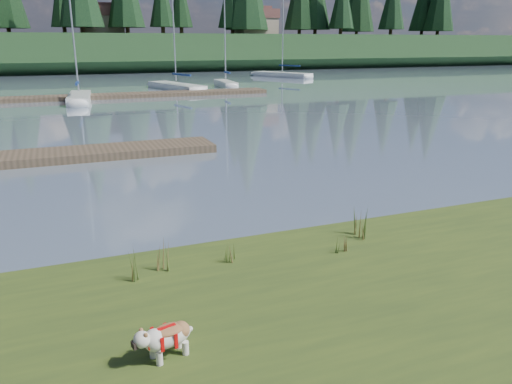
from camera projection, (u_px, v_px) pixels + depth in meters
name	position (u px, v px, depth m)	size (l,w,h in m)	color
ground	(79.00, 99.00, 37.72)	(200.00, 200.00, 0.00)	#7C8FA5
ridge	(61.00, 53.00, 75.22)	(200.00, 20.00, 5.00)	#1B351A
bulldog	(167.00, 336.00, 6.23)	(0.81, 0.45, 0.48)	silver
dock_far	(106.00, 96.00, 38.39)	(26.00, 2.20, 0.30)	#4C3D2C
sailboat_bg_2	(80.00, 97.00, 36.42)	(2.10, 7.30, 10.89)	silver
sailboat_bg_3	(172.00, 86.00, 45.50)	(4.03, 9.03, 12.95)	silver
sailboat_bg_4	(225.00, 83.00, 48.32)	(1.73, 6.06, 9.03)	silver
sailboat_bg_5	(277.00, 74.00, 61.78)	(5.61, 8.98, 12.90)	silver
weed_0	(163.00, 258.00, 8.64)	(0.17, 0.14, 0.56)	#475B23
weed_1	(231.00, 252.00, 8.99)	(0.17, 0.14, 0.44)	#475B23
weed_2	(364.00, 225.00, 10.03)	(0.17, 0.14, 0.67)	#475B23
weed_3	(135.00, 266.00, 8.29)	(0.17, 0.14, 0.59)	#475B23
weed_4	(342.00, 245.00, 9.38)	(0.17, 0.14, 0.37)	#475B23
weed_5	(357.00, 222.00, 10.34)	(0.17, 0.14, 0.58)	#475B23
mud_lip	(168.00, 264.00, 9.61)	(60.00, 0.50, 0.14)	#33281C
house_1	(101.00, 20.00, 74.18)	(6.30, 5.30, 4.65)	gray
house_2	(256.00, 21.00, 80.93)	(6.30, 5.30, 4.65)	gray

